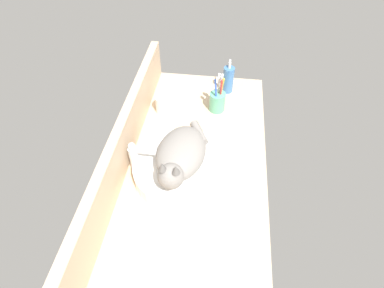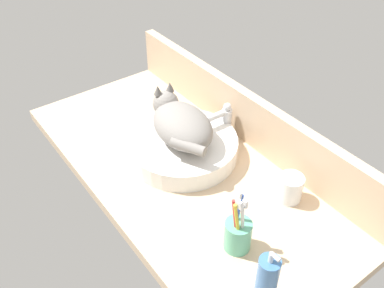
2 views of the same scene
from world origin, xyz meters
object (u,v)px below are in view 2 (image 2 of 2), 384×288
at_px(water_glass, 290,189).
at_px(toothbrush_cup, 238,234).
at_px(faucet, 224,120).
at_px(soap_dispenser, 267,278).
at_px(sink_basin, 183,147).
at_px(cat, 180,123).

bearing_deg(water_glass, toothbrush_cup, -80.14).
xyz_separation_m(faucet, soap_dispenser, (0.53, -0.32, -0.01)).
relative_size(sink_basin, soap_dispenser, 2.19).
height_order(cat, water_glass, cat).
distance_m(faucet, soap_dispenser, 0.62).
distance_m(soap_dispenser, water_glass, 0.34).
bearing_deg(sink_basin, soap_dispenser, -15.20).
height_order(sink_basin, soap_dispenser, soap_dispenser).
height_order(faucet, toothbrush_cup, toothbrush_cup).
height_order(cat, soap_dispenser, cat).
bearing_deg(water_glass, soap_dispenser, -56.16).
bearing_deg(toothbrush_cup, soap_dispenser, -15.59).
bearing_deg(faucet, soap_dispenser, -30.66).
bearing_deg(water_glass, cat, -159.62).
relative_size(sink_basin, faucet, 2.66).
bearing_deg(soap_dispenser, water_glass, 123.84).
bearing_deg(sink_basin, toothbrush_cup, -15.05).
bearing_deg(faucet, cat, -96.39).
bearing_deg(cat, sink_basin, -4.30).
bearing_deg(water_glass, sink_basin, -158.74).
bearing_deg(soap_dispenser, cat, 165.06).
bearing_deg(soap_dispenser, sink_basin, 164.80).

